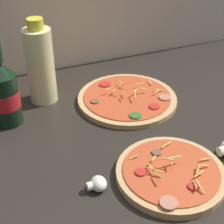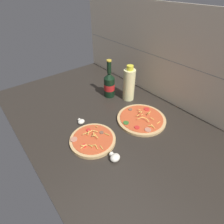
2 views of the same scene
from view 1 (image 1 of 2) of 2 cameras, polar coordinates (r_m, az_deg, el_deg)
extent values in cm
cube|color=#28231E|center=(85.35, 0.57, -5.76)|extent=(160.00, 90.00, 2.50)
cylinder|color=tan|center=(76.21, 9.71, -10.06)|extent=(23.74, 23.74, 1.75)
cylinder|color=#C14C28|center=(75.51, 9.79, -9.50)|extent=(20.89, 20.89, 0.30)
cylinder|color=#B7755B|center=(68.54, 9.39, -14.66)|extent=(3.55, 3.55, 0.40)
cylinder|color=brown|center=(78.86, 7.43, -6.70)|extent=(2.24, 2.24, 0.40)
cylinder|color=red|center=(72.50, 13.45, -11.91)|extent=(2.42, 2.42, 0.40)
cylinder|color=red|center=(73.64, 4.59, -9.99)|extent=(2.42, 2.42, 0.40)
cylinder|color=#EFCC56|center=(75.63, 10.44, -7.41)|extent=(3.33, 0.40, 0.75)
cylinder|color=#EFCC56|center=(78.80, 15.21, -7.59)|extent=(2.44, 0.69, 0.49)
cylinder|color=#EFCC56|center=(73.03, 7.37, -9.57)|extent=(2.54, 2.58, 0.43)
cylinder|color=#EFCC56|center=(73.76, 6.69, -9.32)|extent=(0.55, 3.30, 0.56)
cylinder|color=#EFCC56|center=(80.83, 9.01, -5.39)|extent=(3.09, 1.19, 0.69)
cylinder|color=#EFCC56|center=(76.78, 14.90, -8.61)|extent=(2.78, 0.80, 0.74)
cylinder|color=#EFCC56|center=(76.93, 3.73, -7.45)|extent=(2.19, 0.44, 0.89)
cylinder|color=#EFCC56|center=(75.87, 6.94, -7.67)|extent=(2.08, 1.83, 0.86)
cylinder|color=#EFCC56|center=(71.52, 7.83, -10.51)|extent=(0.96, 2.69, 1.19)
cylinder|color=#EFCC56|center=(74.50, 14.27, -9.92)|extent=(2.81, 0.88, 0.67)
cylinder|color=#EFCC56|center=(72.28, 13.63, -11.67)|extent=(1.51, 3.04, 1.21)
cylinder|color=#EFCC56|center=(75.32, 14.09, -9.23)|extent=(1.82, 1.80, 0.85)
cylinder|color=#EFCC56|center=(72.03, 14.32, -11.84)|extent=(0.51, 3.29, 1.18)
cylinder|color=#EFCC56|center=(74.46, 9.23, -7.77)|extent=(2.22, 1.87, 0.46)
cylinder|color=#EFCC56|center=(74.77, 9.91, -8.13)|extent=(1.24, 1.88, 0.41)
cylinder|color=tan|center=(100.14, 2.53, 2.19)|extent=(28.77, 28.77, 1.46)
cylinder|color=#C14C28|center=(99.68, 2.54, 2.62)|extent=(25.32, 25.32, 0.30)
cylinder|color=brown|center=(96.66, -2.85, 1.77)|extent=(2.39, 2.39, 0.40)
cylinder|color=red|center=(105.15, -1.16, 4.64)|extent=(3.44, 3.44, 0.40)
cylinder|color=#336628|center=(90.79, 3.94, -0.60)|extent=(3.20, 3.20, 0.40)
cylinder|color=#B7755B|center=(99.57, 8.77, 2.42)|extent=(3.49, 3.49, 0.40)
cylinder|color=red|center=(95.00, 7.06, 0.91)|extent=(2.91, 2.91, 0.40)
cylinder|color=#EFCC56|center=(103.42, 4.70, 4.67)|extent=(2.42, 0.50, 0.42)
cylinder|color=#EFCC56|center=(101.11, 7.39, 3.31)|extent=(2.61, 1.33, 0.79)
cylinder|color=#EFCC56|center=(99.82, 0.23, 3.52)|extent=(1.57, 1.73, 0.88)
cylinder|color=#EFCC56|center=(97.05, 1.96, 2.80)|extent=(0.47, 2.01, 0.91)
cylinder|color=#EFCC56|center=(102.38, 7.81, 3.67)|extent=(2.96, 0.69, 1.19)
cylinder|color=#EFCC56|center=(98.85, 1.34, 4.13)|extent=(1.57, 2.36, 0.99)
cylinder|color=#EFCC56|center=(99.21, 3.93, 3.69)|extent=(2.40, 1.72, 0.76)
cylinder|color=#EFCC56|center=(102.69, 2.18, 4.75)|extent=(2.56, 1.29, 1.23)
cylinder|color=#EFCC56|center=(98.63, 2.51, 3.81)|extent=(0.60, 2.08, 0.90)
cylinder|color=#EFCC56|center=(96.88, 3.88, 2.94)|extent=(1.62, 2.89, 1.25)
cylinder|color=#EFCC56|center=(99.81, -0.74, 3.79)|extent=(1.89, 0.71, 0.39)
cylinder|color=#EFCC56|center=(100.62, 5.23, 3.86)|extent=(2.59, 0.70, 1.13)
cylinder|color=#EFCC56|center=(103.76, 1.50, 4.76)|extent=(0.46, 3.09, 0.77)
cylinder|color=#EFCC56|center=(106.16, 6.35, 4.86)|extent=(0.63, 2.36, 0.70)
cylinder|color=black|center=(92.02, -17.32, 1.98)|extent=(7.43, 7.43, 13.86)
cylinder|color=red|center=(91.88, -17.35, 2.12)|extent=(7.51, 7.51, 4.44)
cylinder|color=beige|center=(98.17, -11.80, 7.42)|extent=(7.80, 7.80, 21.38)
cylinder|color=yellow|center=(93.59, -12.67, 14.09)|extent=(4.29, 4.29, 2.92)
cylinder|color=white|center=(83.51, 17.95, -6.15)|extent=(2.21, 2.21, 2.21)
cylinder|color=white|center=(72.00, -3.47, -12.14)|extent=(1.81, 1.81, 1.81)
ellipsoid|color=silver|center=(72.35, -2.24, -11.80)|extent=(3.42, 4.02, 2.81)
camera|label=2|loc=(0.89, 68.47, 24.51)|focal=28.00mm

